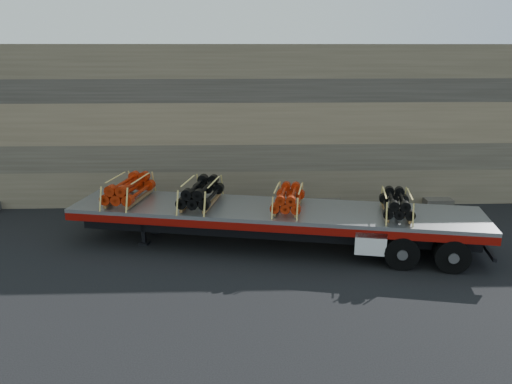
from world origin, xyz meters
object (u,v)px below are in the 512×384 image
Objects in this scene: bundle_midrear at (288,199)px; bundle_rear at (396,204)px; trailer at (273,227)px; bundle_midfront at (201,193)px; bundle_front at (129,190)px.

bundle_rear is at bearing 0.00° from bundle_midrear.
trailer is 7.19× the size of bundle_rear.
trailer is at bearing 0.00° from bundle_midfront.
bundle_midfront reaches higher than bundle_midrear.
trailer is 4.30m from bundle_rear.
bundle_front is 9.52m from bundle_rear.
bundle_midfront is (2.68, -0.55, -0.01)m from bundle_front.
bundle_front is at bearing 180.00° from bundle_rear.
trailer is 5.47m from bundle_front.
bundle_front is 5.87m from bundle_midrear.
bundle_rear is at bearing 0.00° from trailer.
bundle_front reaches higher than bundle_midrear.
bundle_midfront is at bearing 0.00° from bundle_front.
bundle_rear reaches higher than trailer.
trailer is at bearing 180.00° from bundle_midrear.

